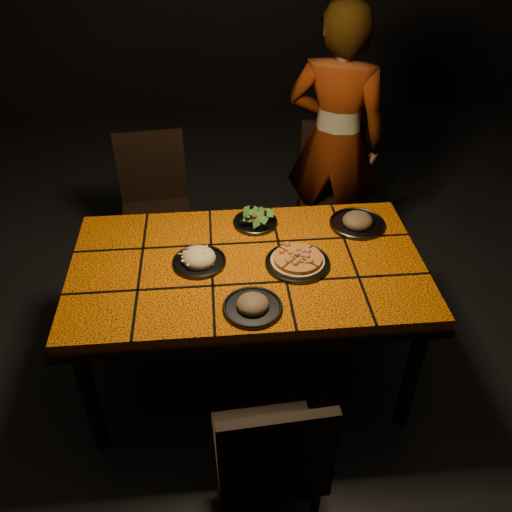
{
  "coord_description": "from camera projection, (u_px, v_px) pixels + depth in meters",
  "views": [
    {
      "loc": [
        -0.13,
        -1.93,
        2.27
      ],
      "look_at": [
        0.04,
        -0.05,
        0.82
      ],
      "focal_mm": 38.0,
      "sensor_mm": 36.0,
      "label": 1
    }
  ],
  "objects": [
    {
      "name": "diner",
      "position": [
        335.0,
        142.0,
        3.27
      ],
      "size": [
        0.71,
        0.61,
        1.66
      ],
      "primitive_type": "imported",
      "rotation": [
        0.0,
        0.0,
        2.73
      ],
      "color": "brown",
      "rests_on": "ground"
    },
    {
      "name": "plate_mushroom_a",
      "position": [
        253.0,
        305.0,
        2.2
      ],
      "size": [
        0.25,
        0.25,
        0.08
      ],
      "color": "#36363B",
      "rests_on": "dining_table"
    },
    {
      "name": "chair_far_left",
      "position": [
        155.0,
        198.0,
        3.34
      ],
      "size": [
        0.45,
        0.45,
        0.91
      ],
      "rotation": [
        0.0,
        0.0,
        0.09
      ],
      "color": "black",
      "rests_on": "ground"
    },
    {
      "name": "plate_salad",
      "position": [
        255.0,
        220.0,
        2.69
      ],
      "size": [
        0.22,
        0.22,
        0.07
      ],
      "color": "#36363B",
      "rests_on": "dining_table"
    },
    {
      "name": "plate_pizza",
      "position": [
        298.0,
        261.0,
        2.44
      ],
      "size": [
        0.35,
        0.35,
        0.04
      ],
      "color": "#36363B",
      "rests_on": "dining_table"
    },
    {
      "name": "plate_pasta",
      "position": [
        199.0,
        259.0,
        2.44
      ],
      "size": [
        0.24,
        0.24,
        0.08
      ],
      "color": "#36363B",
      "rests_on": "dining_table"
    },
    {
      "name": "chair_far_right",
      "position": [
        332.0,
        185.0,
        3.47
      ],
      "size": [
        0.46,
        0.46,
        0.91
      ],
      "rotation": [
        0.0,
        0.0,
        -0.12
      ],
      "color": "black",
      "rests_on": "ground"
    },
    {
      "name": "dining_table",
      "position": [
        247.0,
        276.0,
        2.51
      ],
      "size": [
        1.62,
        0.92,
        0.75
      ],
      "color": "orange",
      "rests_on": "ground"
    },
    {
      "name": "chair_near",
      "position": [
        271.0,
        459.0,
        1.95
      ],
      "size": [
        0.42,
        0.42,
        0.87
      ],
      "rotation": [
        0.0,
        0.0,
        3.21
      ],
      "color": "black",
      "rests_on": "ground"
    },
    {
      "name": "plate_mushroom_b",
      "position": [
        358.0,
        221.0,
        2.69
      ],
      "size": [
        0.28,
        0.28,
        0.09
      ],
      "color": "#36363B",
      "rests_on": "dining_table"
    },
    {
      "name": "room_shell",
      "position": [
        245.0,
        103.0,
        2.0
      ],
      "size": [
        6.04,
        7.04,
        3.08
      ],
      "color": "black",
      "rests_on": "ground"
    }
  ]
}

